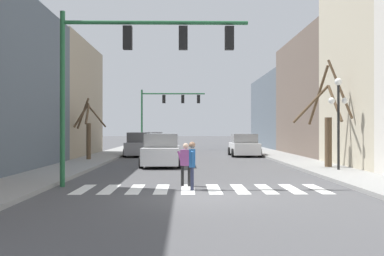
{
  "coord_description": "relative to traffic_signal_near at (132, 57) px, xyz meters",
  "views": [
    {
      "loc": [
        -0.54,
        -13.55,
        2.07
      ],
      "look_at": [
        -0.02,
        20.75,
        2.16
      ],
      "focal_mm": 42.0,
      "sensor_mm": 36.0,
      "label": 1
    }
  ],
  "objects": [
    {
      "name": "ground_plane",
      "position": [
        2.47,
        -2.62,
        -4.69
      ],
      "size": [
        240.0,
        240.0,
        0.0
      ],
      "primitive_type": "plane",
      "color": "#4C4C4F"
    },
    {
      "name": "building_row_right",
      "position": [
        13.25,
        12.93,
        0.57
      ],
      "size": [
        6.0,
        48.97,
        13.69
      ],
      "color": "beige",
      "rests_on": "ground_plane"
    },
    {
      "name": "crosswalk_stripes",
      "position": [
        2.47,
        -0.69,
        -4.68
      ],
      "size": [
        8.55,
        2.6,
        0.01
      ],
      "color": "white",
      "rests_on": "ground_plane"
    },
    {
      "name": "traffic_signal_near",
      "position": [
        0.0,
        0.0,
        0.0
      ],
      "size": [
        6.76,
        0.28,
        6.31
      ],
      "color": "#236038",
      "rests_on": "ground_plane"
    },
    {
      "name": "traffic_signal_far",
      "position": [
        -0.07,
        29.49,
        -0.18
      ],
      "size": [
        6.5,
        0.28,
        6.09
      ],
      "color": "#236038",
      "rests_on": "ground_plane"
    },
    {
      "name": "street_lamp_right_corner",
      "position": [
        9.2,
        4.98,
        -1.46
      ],
      "size": [
        0.95,
        0.36,
        4.35
      ],
      "color": "black",
      "rests_on": "sidewalk_right"
    },
    {
      "name": "car_driving_toward_lane",
      "position": [
        0.61,
        8.96,
        -3.84
      ],
      "size": [
        2.21,
        4.76,
        1.81
      ],
      "rotation": [
        0.0,
        0.0,
        -1.57
      ],
      "color": "white",
      "rests_on": "ground_plane"
    },
    {
      "name": "car_parked_left_mid",
      "position": [
        -1.53,
        18.24,
        -3.84
      ],
      "size": [
        2.15,
        4.56,
        1.82
      ],
      "rotation": [
        0.0,
        0.0,
        1.57
      ],
      "color": "gray",
      "rests_on": "ground_plane"
    },
    {
      "name": "car_parked_right_mid",
      "position": [
        -1.55,
        35.05,
        -3.87
      ],
      "size": [
        2.12,
        4.37,
        1.75
      ],
      "rotation": [
        0.0,
        0.0,
        1.57
      ],
      "color": "silver",
      "rests_on": "ground_plane"
    },
    {
      "name": "car_parked_left_near",
      "position": [
        6.45,
        18.11,
        -3.89
      ],
      "size": [
        2.2,
        4.23,
        1.71
      ],
      "rotation": [
        0.0,
        0.0,
        1.57
      ],
      "color": "white",
      "rests_on": "ground_plane"
    },
    {
      "name": "pedestrian_on_right_sidewalk",
      "position": [
        1.96,
        0.12,
        -3.76
      ],
      "size": [
        0.66,
        0.32,
        1.56
      ],
      "rotation": [
        0.0,
        0.0,
        2.78
      ],
      "color": "black",
      "rests_on": "ground_plane"
    },
    {
      "name": "pedestrian_crossing_street",
      "position": [
        2.17,
        -0.89,
        -3.71
      ],
      "size": [
        0.22,
        0.71,
        1.64
      ],
      "rotation": [
        0.0,
        0.0,
        4.7
      ],
      "color": "#282D47",
      "rests_on": "ground_plane"
    },
    {
      "name": "street_tree_left_near",
      "position": [
        9.19,
        6.61,
        -2.38
      ],
      "size": [
        2.79,
        2.84,
        5.49
      ],
      "color": "brown",
      "rests_on": "sidewalk_right"
    },
    {
      "name": "street_tree_left_mid",
      "position": [
        -4.31,
        12.57,
        -2.68
      ],
      "size": [
        2.15,
        1.93,
        3.94
      ],
      "color": "brown",
      "rests_on": "sidewalk_left"
    }
  ]
}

